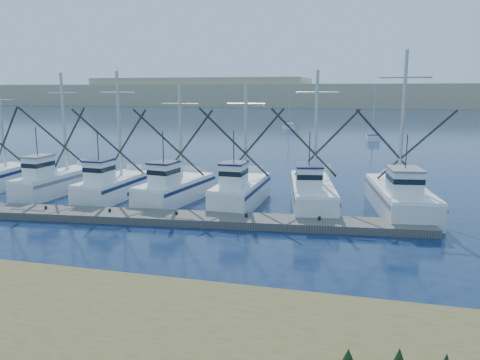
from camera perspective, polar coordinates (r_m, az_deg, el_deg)
name	(u,v)px	position (r m, az deg, el deg)	size (l,w,h in m)	color
ground	(229,271)	(19.72, -1.31, -11.02)	(500.00, 500.00, 0.00)	#0D1C3A
floating_dock	(143,217)	(27.50, -11.74, -4.40)	(32.15, 2.14, 0.43)	#5F5B55
dune_ridge	(351,95)	(227.68, 13.35, 10.00)	(360.00, 60.00, 10.00)	tan
trawler_fleet	(197,188)	(31.24, -5.24, -0.99)	(32.51, 9.24, 9.82)	white
sailboat_near	(373,136)	(74.16, 15.85, 5.16)	(1.93, 6.84, 8.10)	white
sailboat_far	(289,126)	(91.62, 5.93, 6.53)	(3.04, 5.17, 8.10)	white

